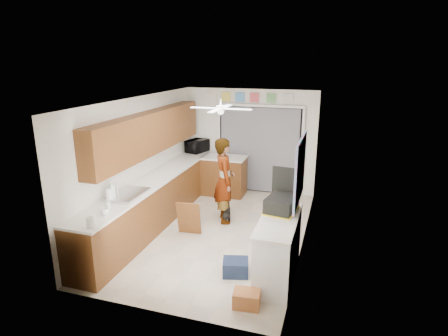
# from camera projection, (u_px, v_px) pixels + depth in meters

# --- Properties ---
(floor) EXTENTS (5.00, 5.00, 0.00)m
(floor) POSITION_uv_depth(u_px,v_px,m) (218.00, 231.00, 7.18)
(floor) COLOR #B9AB95
(floor) RESTS_ON ground
(ceiling) EXTENTS (5.00, 5.00, 0.00)m
(ceiling) POSITION_uv_depth(u_px,v_px,m) (217.00, 100.00, 6.47)
(ceiling) COLOR white
(ceiling) RESTS_ON ground
(wall_back) EXTENTS (3.20, 0.00, 3.20)m
(wall_back) POSITION_uv_depth(u_px,v_px,m) (250.00, 141.00, 9.12)
(wall_back) COLOR white
(wall_back) RESTS_ON ground
(wall_front) EXTENTS (3.20, 0.00, 3.20)m
(wall_front) POSITION_uv_depth(u_px,v_px,m) (153.00, 224.00, 4.54)
(wall_front) COLOR white
(wall_front) RESTS_ON ground
(wall_left) EXTENTS (0.00, 5.00, 5.00)m
(wall_left) POSITION_uv_depth(u_px,v_px,m) (140.00, 162.00, 7.29)
(wall_left) COLOR white
(wall_left) RESTS_ON ground
(wall_right) EXTENTS (0.00, 5.00, 5.00)m
(wall_right) POSITION_uv_depth(u_px,v_px,m) (307.00, 177.00, 6.37)
(wall_right) COLOR white
(wall_right) RESTS_ON ground
(left_base_cabinets) EXTENTS (0.60, 4.80, 0.90)m
(left_base_cabinets) POSITION_uv_depth(u_px,v_px,m) (156.00, 202.00, 7.42)
(left_base_cabinets) COLOR brown
(left_base_cabinets) RESTS_ON floor
(left_countertop) EXTENTS (0.62, 4.80, 0.04)m
(left_countertop) POSITION_uv_depth(u_px,v_px,m) (155.00, 179.00, 7.29)
(left_countertop) COLOR white
(left_countertop) RESTS_ON left_base_cabinets
(upper_cabinets) EXTENTS (0.32, 4.00, 0.80)m
(upper_cabinets) POSITION_uv_depth(u_px,v_px,m) (150.00, 132.00, 7.27)
(upper_cabinets) COLOR brown
(upper_cabinets) RESTS_ON wall_left
(sink_basin) EXTENTS (0.50, 0.76, 0.06)m
(sink_basin) POSITION_uv_depth(u_px,v_px,m) (127.00, 195.00, 6.36)
(sink_basin) COLOR silver
(sink_basin) RESTS_ON left_countertop
(faucet) EXTENTS (0.03, 0.03, 0.22)m
(faucet) POSITION_uv_depth(u_px,v_px,m) (117.00, 188.00, 6.39)
(faucet) COLOR silver
(faucet) RESTS_ON left_countertop
(peninsula_base) EXTENTS (1.00, 0.60, 0.90)m
(peninsula_base) POSITION_uv_depth(u_px,v_px,m) (224.00, 176.00, 9.03)
(peninsula_base) COLOR brown
(peninsula_base) RESTS_ON floor
(peninsula_top) EXTENTS (1.04, 0.64, 0.04)m
(peninsula_top) POSITION_uv_depth(u_px,v_px,m) (224.00, 157.00, 8.89)
(peninsula_top) COLOR white
(peninsula_top) RESTS_ON peninsula_base
(back_opening_recess) EXTENTS (2.00, 0.06, 2.10)m
(back_opening_recess) POSITION_uv_depth(u_px,v_px,m) (259.00, 150.00, 9.07)
(back_opening_recess) COLOR black
(back_opening_recess) RESTS_ON wall_back
(curtain_panel) EXTENTS (1.90, 0.03, 2.05)m
(curtain_panel) POSITION_uv_depth(u_px,v_px,m) (259.00, 150.00, 9.04)
(curtain_panel) COLOR gray
(curtain_panel) RESTS_ON wall_back
(door_trim_left) EXTENTS (0.06, 0.04, 2.10)m
(door_trim_left) POSITION_uv_depth(u_px,v_px,m) (219.00, 147.00, 9.34)
(door_trim_left) COLOR white
(door_trim_left) RESTS_ON wall_back
(door_trim_right) EXTENTS (0.06, 0.04, 2.10)m
(door_trim_right) POSITION_uv_depth(u_px,v_px,m) (302.00, 153.00, 8.75)
(door_trim_right) COLOR white
(door_trim_right) RESTS_ON wall_back
(door_trim_head) EXTENTS (2.10, 0.04, 0.06)m
(door_trim_head) POSITION_uv_depth(u_px,v_px,m) (260.00, 106.00, 8.74)
(door_trim_head) COLOR white
(door_trim_head) RESTS_ON wall_back
(header_frame_0) EXTENTS (0.22, 0.02, 0.22)m
(header_frame_0) POSITION_uv_depth(u_px,v_px,m) (226.00, 97.00, 8.96)
(header_frame_0) COLOR #E7D64D
(header_frame_0) RESTS_ON wall_back
(header_frame_1) EXTENTS (0.22, 0.02, 0.22)m
(header_frame_1) POSITION_uv_depth(u_px,v_px,m) (240.00, 97.00, 8.86)
(header_frame_1) COLOR #4E92D0
(header_frame_1) RESTS_ON wall_back
(header_frame_2) EXTENTS (0.22, 0.02, 0.22)m
(header_frame_2) POSITION_uv_depth(u_px,v_px,m) (254.00, 98.00, 8.76)
(header_frame_2) COLOR #D8515A
(header_frame_2) RESTS_ON wall_back
(header_frame_3) EXTENTS (0.22, 0.02, 0.22)m
(header_frame_3) POSITION_uv_depth(u_px,v_px,m) (271.00, 98.00, 8.65)
(header_frame_3) COLOR #63A55E
(header_frame_3) RESTS_ON wall_back
(header_frame_4) EXTENTS (0.22, 0.02, 0.22)m
(header_frame_4) POSITION_uv_depth(u_px,v_px,m) (289.00, 99.00, 8.53)
(header_frame_4) COLOR silver
(header_frame_4) RESTS_ON wall_back
(route66_sign) EXTENTS (0.22, 0.02, 0.26)m
(route66_sign) POSITION_uv_depth(u_px,v_px,m) (212.00, 96.00, 9.07)
(route66_sign) COLOR silver
(route66_sign) RESTS_ON wall_back
(right_counter_base) EXTENTS (0.50, 1.40, 0.90)m
(right_counter_base) POSITION_uv_depth(u_px,v_px,m) (278.00, 250.00, 5.57)
(right_counter_base) COLOR white
(right_counter_base) RESTS_ON floor
(right_counter_top) EXTENTS (0.54, 1.44, 0.04)m
(right_counter_top) POSITION_uv_depth(u_px,v_px,m) (279.00, 220.00, 5.44)
(right_counter_top) COLOR white
(right_counter_top) RESTS_ON right_counter_base
(abstract_painting) EXTENTS (0.03, 1.15, 0.95)m
(abstract_painting) POSITION_uv_depth(u_px,v_px,m) (300.00, 170.00, 5.35)
(abstract_painting) COLOR #E454AA
(abstract_painting) RESTS_ON wall_right
(ceiling_fan) EXTENTS (1.14, 1.14, 0.24)m
(ceiling_fan) POSITION_uv_depth(u_px,v_px,m) (221.00, 109.00, 6.71)
(ceiling_fan) COLOR white
(ceiling_fan) RESTS_ON ceiling
(microwave) EXTENTS (0.52, 0.64, 0.31)m
(microwave) POSITION_uv_depth(u_px,v_px,m) (197.00, 146.00, 9.30)
(microwave) COLOR black
(microwave) RESTS_ON left_countertop
(soap_bottle) EXTENTS (0.13, 0.13, 0.33)m
(soap_bottle) POSITION_uv_depth(u_px,v_px,m) (112.00, 190.00, 6.17)
(soap_bottle) COLOR silver
(soap_bottle) RESTS_ON left_countertop
(cup) EXTENTS (0.15, 0.15, 0.10)m
(cup) POSITION_uv_depth(u_px,v_px,m) (105.00, 211.00, 5.58)
(cup) COLOR white
(cup) RESTS_ON left_countertop
(jar_a) EXTENTS (0.13, 0.13, 0.14)m
(jar_a) POSITION_uv_depth(u_px,v_px,m) (90.00, 222.00, 5.15)
(jar_a) COLOR silver
(jar_a) RESTS_ON left_countertop
(jar_b) EXTENTS (0.08, 0.08, 0.10)m
(jar_b) POSITION_uv_depth(u_px,v_px,m) (108.00, 205.00, 5.82)
(jar_b) COLOR silver
(jar_b) RESTS_ON left_countertop
(paper_towel_roll) EXTENTS (0.12, 0.12, 0.23)m
(paper_towel_roll) POSITION_uv_depth(u_px,v_px,m) (109.00, 195.00, 6.06)
(paper_towel_roll) COLOR white
(paper_towel_roll) RESTS_ON left_countertop
(suitcase) EXTENTS (0.49, 0.60, 0.23)m
(suitcase) POSITION_uv_depth(u_px,v_px,m) (281.00, 204.00, 5.69)
(suitcase) COLOR black
(suitcase) RESTS_ON right_counter_top
(suitcase_rim) EXTENTS (0.53, 0.64, 0.02)m
(suitcase_rim) POSITION_uv_depth(u_px,v_px,m) (281.00, 211.00, 5.72)
(suitcase_rim) COLOR yellow
(suitcase_rim) RESTS_ON suitcase
(suitcase_lid) EXTENTS (0.42, 0.10, 0.50)m
(suitcase_lid) POSITION_uv_depth(u_px,v_px,m) (285.00, 183.00, 5.89)
(suitcase_lid) COLOR black
(suitcase_lid) RESTS_ON suitcase
(cardboard_box) EXTENTS (0.38, 0.30, 0.22)m
(cardboard_box) POSITION_uv_depth(u_px,v_px,m) (247.00, 299.00, 4.97)
(cardboard_box) COLOR #CC6E40
(cardboard_box) RESTS_ON floor
(navy_crate) EXTENTS (0.46, 0.41, 0.24)m
(navy_crate) POSITION_uv_depth(u_px,v_px,m) (236.00, 267.00, 5.71)
(navy_crate) COLOR #162037
(navy_crate) RESTS_ON floor
(cabinet_door_panel) EXTENTS (0.46, 0.21, 0.65)m
(cabinet_door_panel) POSITION_uv_depth(u_px,v_px,m) (189.00, 218.00, 6.95)
(cabinet_door_panel) COLOR brown
(cabinet_door_panel) RESTS_ON floor
(man) EXTENTS (0.63, 0.74, 1.71)m
(man) POSITION_uv_depth(u_px,v_px,m) (224.00, 180.00, 7.42)
(man) COLOR white
(man) RESTS_ON floor
(dog) EXTENTS (0.38, 0.57, 0.41)m
(dog) POSITION_uv_depth(u_px,v_px,m) (226.00, 209.00, 7.68)
(dog) COLOR black
(dog) RESTS_ON floor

